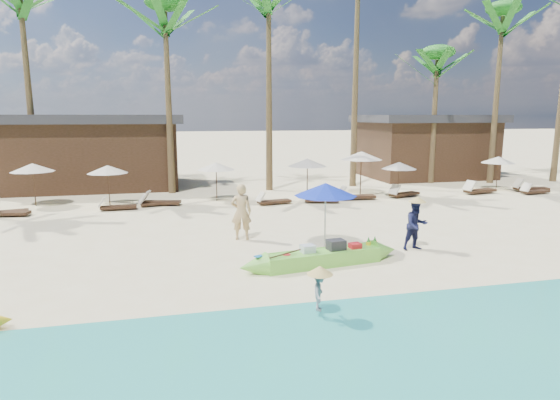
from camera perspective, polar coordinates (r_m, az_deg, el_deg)
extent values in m
plane|color=beige|center=(13.38, 2.11, -8.26)|extent=(240.00, 240.00, 0.00)
cube|color=tan|center=(9.04, 10.90, -17.93)|extent=(240.00, 4.50, 0.01)
cube|color=#6ECC3E|center=(13.60, 5.17, -7.07)|extent=(3.54, 1.22, 0.42)
cube|color=white|center=(13.59, 5.17, -6.99)|extent=(3.03, 0.95, 0.19)
cube|color=#262628|center=(13.71, 6.84, -5.63)|extent=(0.54, 0.45, 0.38)
cube|color=silver|center=(13.38, 3.40, -6.13)|extent=(0.43, 0.38, 0.31)
cube|color=red|center=(13.97, 9.13, -5.69)|extent=(0.36, 0.32, 0.24)
cylinder|color=red|center=(13.16, 0.78, -6.87)|extent=(0.24, 0.24, 0.10)
cylinder|color=#262628|center=(12.97, -0.17, -7.16)|extent=(0.22, 0.22, 0.09)
sphere|color=#BEBF77|center=(12.89, -1.63, -7.02)|extent=(0.20, 0.20, 0.20)
cylinder|color=yellow|center=(14.37, 10.73, -5.38)|extent=(0.15, 0.15, 0.20)
cylinder|color=yellow|center=(14.48, 11.47, -5.28)|extent=(0.15, 0.15, 0.20)
imported|color=tan|center=(16.17, -4.75, -1.45)|extent=(0.78, 0.58, 1.96)
imported|color=#16193C|center=(15.53, 16.25, -2.95)|extent=(0.82, 0.65, 1.62)
imported|color=gray|center=(10.05, 4.86, -11.00)|extent=(0.50, 0.63, 0.86)
cylinder|color=#99999E|center=(15.02, 5.52, -2.11)|extent=(0.05, 0.05, 2.09)
cone|color=#1229AC|center=(14.85, 5.58, 1.30)|extent=(2.00, 2.00, 0.41)
cylinder|color=#3C2418|center=(25.10, -27.79, 1.59)|extent=(0.05, 0.05, 1.97)
cone|color=beige|center=(25.01, -27.95, 3.52)|extent=(1.97, 1.97, 0.39)
cube|color=#3C2418|center=(23.46, -30.22, -1.25)|extent=(1.66, 0.90, 0.11)
cube|color=#3C2418|center=(23.09, -30.19, -1.39)|extent=(1.72, 0.77, 0.12)
cylinder|color=#3C2418|center=(23.65, -20.15, 1.58)|extent=(0.05, 0.05, 1.89)
cone|color=beige|center=(23.55, -20.27, 3.54)|extent=(1.89, 1.89, 0.38)
cube|color=#3C2418|center=(22.57, -19.09, -0.81)|extent=(1.60, 0.58, 0.11)
cube|color=beige|center=(22.58, -20.89, -0.20)|extent=(0.38, 0.53, 0.46)
cube|color=#3C2418|center=(23.12, -14.18, -0.27)|extent=(1.83, 0.95, 0.12)
cube|color=beige|center=(23.27, -16.05, 0.48)|extent=(0.51, 0.64, 0.51)
cylinder|color=#3C2418|center=(23.70, -7.75, 2.15)|extent=(0.05, 0.05, 1.90)
cone|color=beige|center=(23.60, -7.80, 4.11)|extent=(1.90, 1.90, 0.38)
cube|color=#3C2418|center=(23.04, -14.72, -0.38)|extent=(1.61, 0.77, 0.11)
cube|color=beige|center=(22.90, -16.44, 0.17)|extent=(0.43, 0.55, 0.45)
cylinder|color=#3C2418|center=(24.12, 3.34, 2.53)|extent=(0.05, 0.05, 2.03)
cone|color=beige|center=(24.02, 3.36, 4.59)|extent=(2.03, 2.03, 0.41)
cube|color=#3C2418|center=(22.70, -0.70, -0.17)|extent=(1.69, 0.81, 0.11)
cube|color=beige|center=(22.39, -2.39, 0.42)|extent=(0.45, 0.58, 0.47)
cube|color=#3C2418|center=(23.16, 5.11, 0.00)|extent=(1.73, 0.93, 0.12)
cube|color=beige|center=(23.08, 3.32, 0.72)|extent=(0.49, 0.61, 0.48)
cylinder|color=#3C2418|center=(25.96, 9.82, 3.21)|extent=(0.06, 0.06, 2.28)
cone|color=beige|center=(25.86, 9.88, 5.36)|extent=(2.28, 2.28, 0.46)
cube|color=#3C2418|center=(24.09, 5.95, 0.36)|extent=(1.62, 0.96, 0.11)
cube|color=beige|center=(24.05, 4.34, 1.03)|extent=(0.49, 0.58, 0.45)
cube|color=#3C2418|center=(24.28, 9.37, 0.42)|extent=(1.89, 0.74, 0.13)
cube|color=beige|center=(23.98, 7.54, 1.14)|extent=(0.46, 0.63, 0.54)
cylinder|color=#3C2418|center=(25.22, 14.24, 2.32)|extent=(0.05, 0.05, 1.82)
cone|color=beige|center=(25.13, 14.31, 4.09)|extent=(1.82, 1.82, 0.36)
cube|color=#3C2418|center=(25.67, 14.93, 0.72)|extent=(1.85, 1.13, 0.12)
cube|color=beige|center=(25.06, 13.77, 1.26)|extent=(0.56, 0.67, 0.51)
cylinder|color=#3C2418|center=(29.75, 24.97, 2.91)|extent=(0.05, 0.05, 1.89)
cone|color=beige|center=(29.67, 25.08, 4.47)|extent=(1.89, 1.89, 0.38)
cube|color=#3C2418|center=(28.10, 23.20, 1.06)|extent=(1.98, 0.98, 0.13)
cube|color=beige|center=(27.44, 22.07, 1.64)|extent=(0.54, 0.69, 0.55)
cube|color=#3C2418|center=(29.27, 28.69, 0.91)|extent=(1.65, 0.71, 0.11)
cube|color=beige|center=(28.71, 27.81, 1.40)|extent=(0.42, 0.56, 0.47)
cube|color=#3C2418|center=(30.20, 28.30, 1.24)|extent=(1.93, 0.92, 0.13)
cube|color=beige|center=(29.74, 27.00, 1.87)|extent=(0.52, 0.66, 0.54)
cone|color=brown|center=(28.25, -28.30, 11.48)|extent=(0.40, 0.40, 10.89)
cone|color=brown|center=(26.53, -13.44, 11.68)|extent=(0.40, 0.40, 10.08)
ellipsoid|color=#19661B|center=(27.15, -13.91, 22.35)|extent=(2.08, 2.08, 0.88)
cone|color=brown|center=(26.86, -1.36, 13.19)|extent=(0.40, 0.40, 11.26)
cone|color=brown|center=(28.83, 9.20, 14.75)|extent=(0.40, 0.40, 13.16)
cone|color=brown|center=(31.28, 18.27, 9.35)|extent=(0.40, 0.40, 8.07)
ellipsoid|color=#19661B|center=(31.52, 18.69, 16.70)|extent=(2.08, 2.08, 0.88)
cone|color=brown|center=(32.72, 24.87, 11.19)|extent=(0.40, 0.40, 10.64)
ellipsoid|color=#19661B|center=(33.32, 25.60, 20.34)|extent=(2.08, 2.08, 0.88)
cube|color=#3C2418|center=(30.19, -22.06, 5.04)|extent=(10.00, 6.00, 3.80)
cube|color=#2D2D33|center=(30.10, -22.33, 9.11)|extent=(10.80, 6.60, 0.50)
cube|color=#3C2418|center=(34.52, 17.15, 5.89)|extent=(8.00, 6.00, 3.80)
cube|color=#2D2D33|center=(34.44, 17.34, 9.45)|extent=(8.80, 6.60, 0.50)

